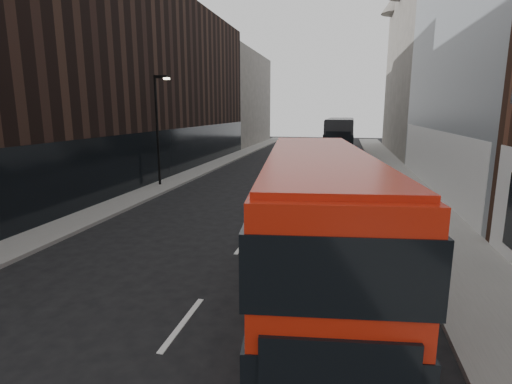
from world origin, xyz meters
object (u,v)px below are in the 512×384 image
Objects in this scene: street_lamp at (158,123)px; grey_bus at (340,135)px; car_b at (332,177)px; car_c at (339,162)px; red_bus at (316,227)px; car_a at (338,186)px.

street_lamp is 0.55× the size of grey_bus.
car_b is 0.80× the size of car_c.
car_c is at bearing -88.43° from grey_bus.
street_lamp is at bearing -135.14° from car_c.
street_lamp is 24.96m from grey_bus.
car_c is (0.33, 7.66, 0.06)m from car_b.
street_lamp is 18.67m from red_bus.
car_a is (0.28, -22.97, -1.54)m from grey_bus.
red_bus is 17.63m from car_b.
grey_bus is 3.38× the size of car_a.
car_b is (-0.19, -19.43, -1.56)m from grey_bus.
grey_bus reaches higher than car_a.
street_lamp is 1.50× the size of car_c.
red_bus is 0.81× the size of grey_bus.
car_c is at bearing 98.56° from car_a.
car_a is at bearing -89.08° from car_b.
street_lamp is 1.87× the size of car_a.
street_lamp is 11.95m from car_b.
car_c is (0.14, -11.77, -1.50)m from grey_bus.
grey_bus is (0.05, 36.99, -0.07)m from red_bus.
grey_bus is at bearing 82.65° from car_b.
red_bus is 2.72× the size of car_a.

